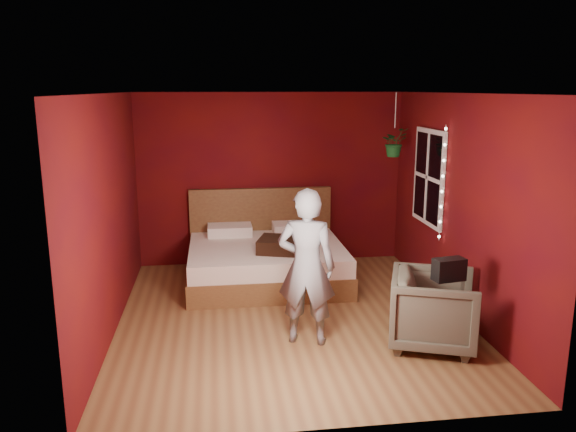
{
  "coord_description": "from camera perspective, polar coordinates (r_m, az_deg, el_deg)",
  "views": [
    {
      "loc": [
        -0.85,
        -6.16,
        2.65
      ],
      "look_at": [
        0.02,
        0.4,
        1.14
      ],
      "focal_mm": 35.0,
      "sensor_mm": 36.0,
      "label": 1
    }
  ],
  "objects": [
    {
      "name": "floor",
      "position": [
        6.76,
        0.31,
        -10.26
      ],
      "size": [
        4.5,
        4.5,
        0.0
      ],
      "primitive_type": "plane",
      "color": "brown",
      "rests_on": "ground"
    },
    {
      "name": "handbag",
      "position": [
        5.8,
        16.04,
        -5.23
      ],
      "size": [
        0.33,
        0.21,
        0.22
      ],
      "primitive_type": "cube",
      "rotation": [
        0.0,
        0.0,
        0.17
      ],
      "color": "black",
      "rests_on": "armchair"
    },
    {
      "name": "hanging_plant",
      "position": [
        7.84,
        10.74,
        7.37
      ],
      "size": [
        0.45,
        0.42,
        0.86
      ],
      "color": "silver",
      "rests_on": "room_walls"
    },
    {
      "name": "person",
      "position": [
        5.87,
        1.89,
        -5.19
      ],
      "size": [
        0.7,
        0.56,
        1.67
      ],
      "primitive_type": "imported",
      "rotation": [
        0.0,
        0.0,
        2.84
      ],
      "color": "slate",
      "rests_on": "ground"
    },
    {
      "name": "armchair",
      "position": [
        6.13,
        14.55,
        -9.2
      ],
      "size": [
        1.11,
        1.09,
        0.79
      ],
      "primitive_type": "imported",
      "rotation": [
        0.0,
        0.0,
        1.22
      ],
      "color": "#595646",
      "rests_on": "ground"
    },
    {
      "name": "fairy_lights",
      "position": [
        7.2,
        15.41,
        3.17
      ],
      "size": [
        0.04,
        0.04,
        1.45
      ],
      "color": "silver",
      "rests_on": "room_walls"
    },
    {
      "name": "throw_pillow",
      "position": [
        7.44,
        -0.95,
        -2.94
      ],
      "size": [
        0.64,
        0.64,
        0.18
      ],
      "primitive_type": "cube",
      "rotation": [
        0.0,
        0.0,
        -0.31
      ],
      "color": "black",
      "rests_on": "bed"
    },
    {
      "name": "window",
      "position": [
        7.69,
        14.08,
        3.84
      ],
      "size": [
        0.05,
        0.97,
        1.27
      ],
      "color": "white",
      "rests_on": "room_walls"
    },
    {
      "name": "bed",
      "position": [
        7.93,
        -2.27,
        -4.36
      ],
      "size": [
        2.15,
        1.82,
        1.18
      ],
      "color": "brown",
      "rests_on": "ground"
    },
    {
      "name": "room_walls",
      "position": [
        6.29,
        0.32,
        3.94
      ],
      "size": [
        4.04,
        4.54,
        2.62
      ],
      "color": "#630F0A",
      "rests_on": "ground"
    }
  ]
}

